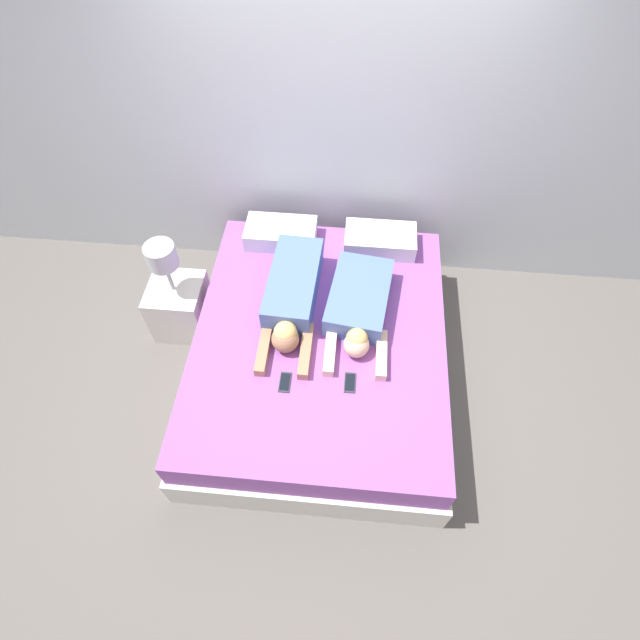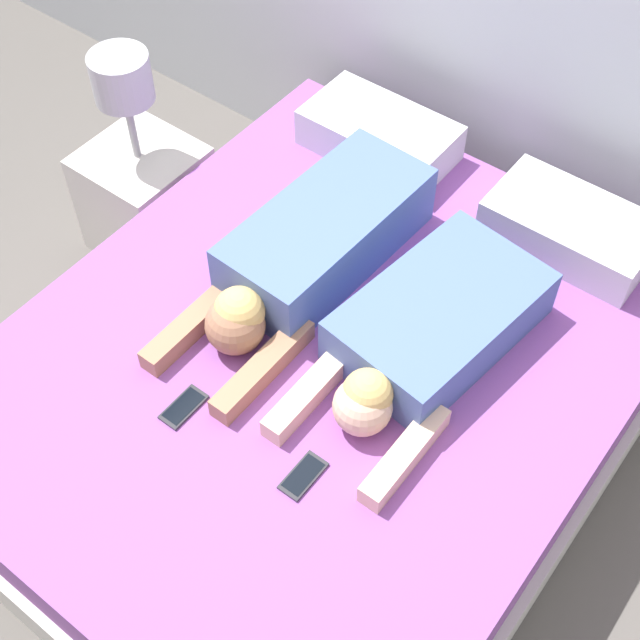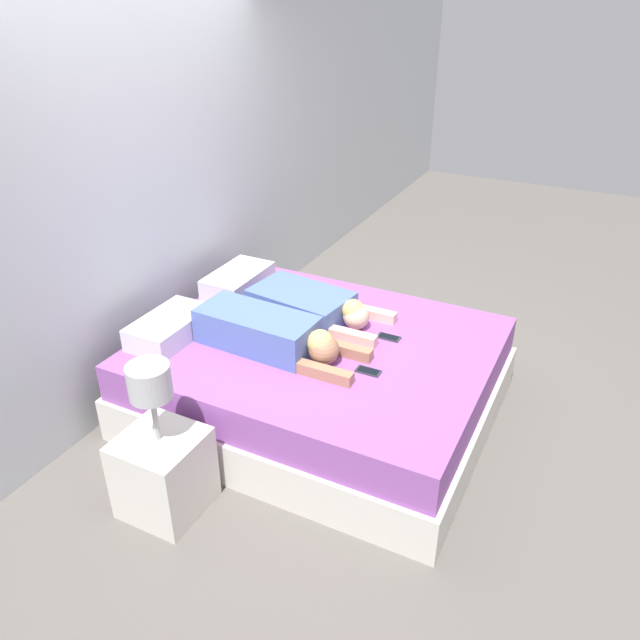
{
  "view_description": "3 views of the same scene",
  "coord_description": "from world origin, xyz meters",
  "px_view_note": "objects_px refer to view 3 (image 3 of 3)",
  "views": [
    {
      "loc": [
        0.18,
        -1.94,
        3.37
      ],
      "look_at": [
        0.0,
        0.0,
        0.68
      ],
      "focal_mm": 28.0,
      "sensor_mm": 36.0,
      "label": 1
    },
    {
      "loc": [
        0.99,
        -1.29,
        2.74
      ],
      "look_at": [
        0.0,
        0.0,
        0.68
      ],
      "focal_mm": 50.0,
      "sensor_mm": 36.0,
      "label": 2
    },
    {
      "loc": [
        -3.01,
        -1.52,
        2.54
      ],
      "look_at": [
        0.0,
        0.0,
        0.68
      ],
      "focal_mm": 35.0,
      "sensor_mm": 36.0,
      "label": 3
    }
  ],
  "objects_px": {
    "pillow_head_right": "(238,281)",
    "person_right": "(312,306)",
    "cell_phone_right": "(389,337)",
    "nightstand": "(163,465)",
    "person_left": "(271,334)",
    "cell_phone_left": "(368,371)",
    "bed": "(320,377)",
    "pillow_head_left": "(170,327)"
  },
  "relations": [
    {
      "from": "person_right",
      "to": "nightstand",
      "type": "height_order",
      "value": "nightstand"
    },
    {
      "from": "person_left",
      "to": "person_right",
      "type": "relative_size",
      "value": 1.13
    },
    {
      "from": "pillow_head_right",
      "to": "person_right",
      "type": "relative_size",
      "value": 0.57
    },
    {
      "from": "pillow_head_right",
      "to": "cell_phone_left",
      "type": "relative_size",
      "value": 3.73
    },
    {
      "from": "cell_phone_left",
      "to": "nightstand",
      "type": "relative_size",
      "value": 0.16
    },
    {
      "from": "bed",
      "to": "person_right",
      "type": "relative_size",
      "value": 2.24
    },
    {
      "from": "bed",
      "to": "cell_phone_left",
      "type": "relative_size",
      "value": 14.72
    },
    {
      "from": "pillow_head_right",
      "to": "person_left",
      "type": "relative_size",
      "value": 0.5
    },
    {
      "from": "bed",
      "to": "person_right",
      "type": "distance_m",
      "value": 0.48
    },
    {
      "from": "person_left",
      "to": "pillow_head_left",
      "type": "bearing_deg",
      "value": 104.91
    },
    {
      "from": "bed",
      "to": "pillow_head_right",
      "type": "bearing_deg",
      "value": 65.8
    },
    {
      "from": "nightstand",
      "to": "bed",
      "type": "bearing_deg",
      "value": -17.05
    },
    {
      "from": "person_right",
      "to": "nightstand",
      "type": "distance_m",
      "value": 1.45
    },
    {
      "from": "nightstand",
      "to": "pillow_head_right",
      "type": "bearing_deg",
      "value": 18.45
    },
    {
      "from": "pillow_head_left",
      "to": "pillow_head_right",
      "type": "bearing_deg",
      "value": 0.0
    },
    {
      "from": "bed",
      "to": "person_left",
      "type": "height_order",
      "value": "person_left"
    },
    {
      "from": "pillow_head_right",
      "to": "person_right",
      "type": "distance_m",
      "value": 0.69
    },
    {
      "from": "bed",
      "to": "nightstand",
      "type": "bearing_deg",
      "value": 162.95
    },
    {
      "from": "pillow_head_right",
      "to": "person_left",
      "type": "xyz_separation_m",
      "value": [
        -0.61,
        -0.64,
        0.03
      ]
    },
    {
      "from": "nightstand",
      "to": "person_right",
      "type": "bearing_deg",
      "value": -6.71
    },
    {
      "from": "person_left",
      "to": "cell_phone_left",
      "type": "bearing_deg",
      "value": -87.32
    },
    {
      "from": "pillow_head_right",
      "to": "nightstand",
      "type": "bearing_deg",
      "value": -161.55
    },
    {
      "from": "cell_phone_left",
      "to": "cell_phone_right",
      "type": "relative_size",
      "value": 1.0
    },
    {
      "from": "bed",
      "to": "cell_phone_right",
      "type": "relative_size",
      "value": 14.72
    },
    {
      "from": "cell_phone_right",
      "to": "nightstand",
      "type": "xyz_separation_m",
      "value": [
        -1.38,
        0.73,
        -0.25
      ]
    },
    {
      "from": "bed",
      "to": "cell_phone_right",
      "type": "xyz_separation_m",
      "value": [
        0.23,
        -0.37,
        0.28
      ]
    },
    {
      "from": "cell_phone_left",
      "to": "cell_phone_right",
      "type": "bearing_deg",
      "value": 4.88
    },
    {
      "from": "pillow_head_right",
      "to": "nightstand",
      "type": "relative_size",
      "value": 0.6
    },
    {
      "from": "pillow_head_left",
      "to": "cell_phone_right",
      "type": "relative_size",
      "value": 3.73
    },
    {
      "from": "bed",
      "to": "person_left",
      "type": "xyz_separation_m",
      "value": [
        -0.22,
        0.23,
        0.38
      ]
    },
    {
      "from": "pillow_head_right",
      "to": "person_left",
      "type": "bearing_deg",
      "value": -133.63
    },
    {
      "from": "cell_phone_right",
      "to": "nightstand",
      "type": "height_order",
      "value": "nightstand"
    },
    {
      "from": "cell_phone_right",
      "to": "nightstand",
      "type": "bearing_deg",
      "value": 152.17
    },
    {
      "from": "pillow_head_left",
      "to": "person_right",
      "type": "relative_size",
      "value": 0.57
    },
    {
      "from": "person_right",
      "to": "cell_phone_right",
      "type": "height_order",
      "value": "person_right"
    },
    {
      "from": "cell_phone_left",
      "to": "nightstand",
      "type": "xyz_separation_m",
      "value": [
        -0.96,
        0.76,
        -0.25
      ]
    },
    {
      "from": "bed",
      "to": "pillow_head_left",
      "type": "height_order",
      "value": "pillow_head_left"
    },
    {
      "from": "bed",
      "to": "person_left",
      "type": "relative_size",
      "value": 1.99
    },
    {
      "from": "bed",
      "to": "person_right",
      "type": "height_order",
      "value": "person_right"
    },
    {
      "from": "bed",
      "to": "pillow_head_right",
      "type": "xyz_separation_m",
      "value": [
        0.39,
        0.86,
        0.34
      ]
    },
    {
      "from": "person_left",
      "to": "cell_phone_left",
      "type": "xyz_separation_m",
      "value": [
        0.03,
        -0.64,
        -0.1
      ]
    },
    {
      "from": "pillow_head_left",
      "to": "person_right",
      "type": "distance_m",
      "value": 0.93
    }
  ]
}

